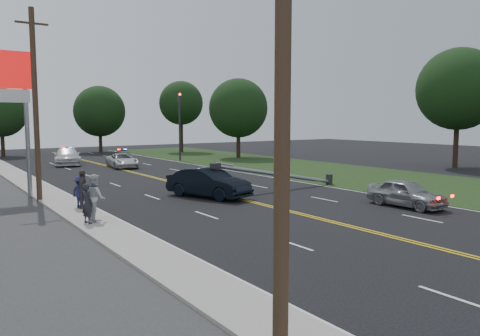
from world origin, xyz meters
TOP-DOWN VIEW (x-y plane):
  - ground at (0.00, 0.00)m, footprint 120.00×120.00m
  - sidewalk at (-8.40, 10.00)m, footprint 1.80×70.00m
  - grass_verge at (13.50, 10.00)m, footprint 12.00×80.00m
  - centerline_yellow at (0.00, 10.00)m, footprint 0.36×80.00m
  - pylon_sign at (-10.50, 14.00)m, footprint 3.20×0.35m
  - traffic_signal at (8.30, 30.00)m, footprint 0.28×0.41m
  - fallen_streetlight at (4.19, 8.00)m, footprint 9.36×0.44m
  - utility_pole_near at (-9.20, -8.00)m, footprint 1.60×0.28m
  - utility_pole_mid at (-9.20, 12.00)m, footprint 1.60×0.28m
  - tree_6 at (-6.34, 46.26)m, footprint 5.67×5.67m
  - tree_7 at (5.30, 46.84)m, footprint 6.60×6.60m
  - tree_8 at (14.31, 41.28)m, footprint 5.73×5.73m
  - tree_9 at (15.26, 29.30)m, footprint 6.58×6.58m
  - tree_12 at (25.24, 9.41)m, footprint 7.22×7.22m
  - crashed_sedan at (-1.13, 8.15)m, footprint 3.32×5.24m
  - waiting_sedan at (5.54, 0.15)m, footprint 1.62×4.00m
  - emergency_a at (0.66, 26.38)m, footprint 2.56×4.76m
  - emergency_b at (-2.76, 31.78)m, footprint 3.50×6.01m
  - bystander_a at (-8.78, 4.85)m, footprint 0.57×0.70m
  - bystander_b at (-8.34, 5.25)m, footprint 0.76×0.96m
  - bystander_c at (-8.11, 8.26)m, footprint 0.95×1.15m
  - bystander_d at (-8.01, 8.19)m, footprint 0.88×1.17m

SIDE VIEW (x-z plane):
  - ground at x=0.00m, z-range 0.00..0.00m
  - grass_verge at x=13.50m, z-range 0.00..0.01m
  - centerline_yellow at x=0.00m, z-range 0.01..0.01m
  - sidewalk at x=-8.40m, z-range 0.00..0.12m
  - emergency_a at x=0.66m, z-range 0.00..1.27m
  - waiting_sedan at x=5.54m, z-range 0.00..1.36m
  - crashed_sedan at x=-1.13m, z-range 0.00..1.63m
  - emergency_b at x=-2.76m, z-range 0.00..1.64m
  - bystander_c at x=-8.11m, z-range 0.12..1.67m
  - fallen_streetlight at x=4.19m, z-range -0.04..1.88m
  - bystander_a at x=-8.78m, z-range 0.12..1.77m
  - bystander_d at x=-8.01m, z-range 0.12..1.97m
  - bystander_b at x=-8.34m, z-range 0.12..2.07m
  - traffic_signal at x=8.30m, z-range 0.68..7.73m
  - utility_pole_near at x=-9.20m, z-range 0.08..10.08m
  - utility_pole_mid at x=-9.20m, z-range 0.08..10.08m
  - tree_6 at x=-6.34m, z-range 1.13..9.08m
  - tree_7 at x=5.30m, z-range 1.02..9.66m
  - tree_9 at x=15.26m, z-range 1.13..9.97m
  - pylon_sign at x=-10.50m, z-range 2.00..10.00m
  - tree_8 at x=14.31m, z-range 1.77..11.07m
  - tree_12 at x=25.24m, z-range 1.67..12.27m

